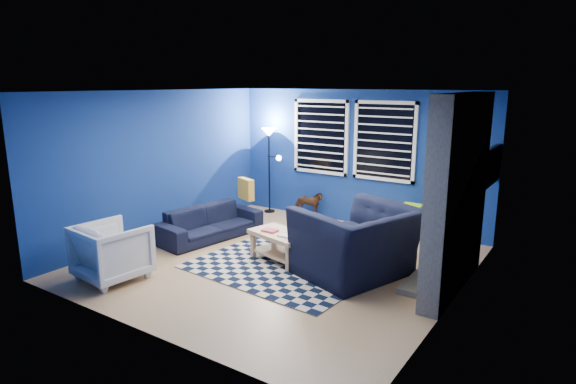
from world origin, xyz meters
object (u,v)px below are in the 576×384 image
(tv, at_px, (491,166))
(armchair_bent, at_px, (112,252))
(floor_lamp, at_px, (270,144))
(rocking_horse, at_px, (309,203))
(armchair_big, at_px, (357,242))
(sofa, at_px, (210,223))
(coffee_table, at_px, (281,240))
(cabinet, at_px, (412,223))

(tv, xyz_separation_m, armchair_bent, (-3.99, -3.76, -1.01))
(armchair_bent, height_order, floor_lamp, floor_lamp)
(rocking_horse, bearing_deg, armchair_big, -157.15)
(sofa, bearing_deg, floor_lamp, 13.44)
(sofa, bearing_deg, coffee_table, -89.29)
(sofa, relative_size, armchair_big, 1.25)
(rocking_horse, bearing_deg, floor_lamp, 68.31)
(tv, bearing_deg, cabinet, 170.79)
(rocking_horse, xyz_separation_m, cabinet, (2.10, -0.05, -0.05))
(coffee_table, height_order, floor_lamp, floor_lamp)
(sofa, distance_m, armchair_bent, 2.06)
(sofa, bearing_deg, tv, -58.08)
(floor_lamp, bearing_deg, rocking_horse, -0.15)
(sofa, distance_m, coffee_table, 1.66)
(tv, xyz_separation_m, rocking_horse, (-3.32, 0.24, -1.09))
(sofa, height_order, armchair_big, armchair_big)
(coffee_table, relative_size, cabinet, 1.52)
(rocking_horse, bearing_deg, cabinet, -112.79)
(sofa, xyz_separation_m, rocking_horse, (0.79, 1.95, 0.04))
(sofa, xyz_separation_m, coffee_table, (1.64, -0.25, 0.05))
(sofa, relative_size, floor_lamp, 1.07)
(armchair_bent, bearing_deg, tv, -130.82)
(armchair_bent, xyz_separation_m, coffee_table, (1.52, 1.80, -0.06))
(armchair_bent, height_order, cabinet, armchair_bent)
(tv, distance_m, rocking_horse, 3.50)
(armchair_big, xyz_separation_m, rocking_horse, (-2.03, 2.07, -0.17))
(sofa, distance_m, armchair_big, 2.83)
(tv, xyz_separation_m, floor_lamp, (-4.25, 0.25, 0.01))
(sofa, xyz_separation_m, cabinet, (2.89, 1.90, -0.01))
(sofa, bearing_deg, rocking_horse, -12.69)
(floor_lamp, bearing_deg, armchair_bent, -86.36)
(tv, bearing_deg, coffee_table, -141.63)
(armchair_bent, relative_size, floor_lamp, 0.49)
(coffee_table, distance_m, cabinet, 2.49)
(armchair_big, height_order, rocking_horse, armchair_big)
(armchair_bent, bearing_deg, floor_lamp, -80.46)
(rocking_horse, relative_size, floor_lamp, 0.33)
(armchair_bent, bearing_deg, cabinet, -119.08)
(tv, relative_size, cabinet, 1.46)
(rocking_horse, bearing_deg, sofa, 136.41)
(tv, distance_m, cabinet, 1.68)
(tv, distance_m, coffee_table, 3.33)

